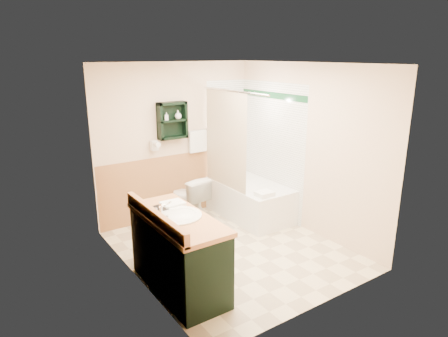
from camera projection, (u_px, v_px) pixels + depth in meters
floor at (232, 250)px, 5.31m from camera, size 3.00×3.00×0.00m
back_wall at (176, 141)px, 6.18m from camera, size 2.60×0.04×2.40m
left_wall at (131, 181)px, 4.26m from camera, size 0.04×3.00×2.40m
right_wall at (308, 149)px, 5.68m from camera, size 0.04×3.00×2.40m
ceiling at (233, 62)px, 4.63m from camera, size 2.60×3.00×0.04m
wainscot_left at (138, 240)px, 4.47m from camera, size 2.98×2.98×1.00m
wainscot_back at (178, 185)px, 6.35m from camera, size 2.58×2.58×1.00m
mirror_frame at (156, 165)px, 3.77m from camera, size 1.30×1.30×1.00m
mirror_glass at (157, 165)px, 3.77m from camera, size 1.20×1.20×0.90m
tile_right at (271, 150)px, 6.30m from camera, size 1.50×1.50×2.10m
tile_back at (231, 143)px, 6.74m from camera, size 0.95×0.95×2.10m
tile_accent at (272, 95)px, 6.06m from camera, size 1.50×1.50×0.10m
wall_shelf at (172, 120)px, 5.94m from camera, size 0.45×0.15×0.55m
hair_dryer at (154, 146)px, 5.89m from camera, size 0.10×0.24×0.18m
towel_bar at (197, 130)px, 6.27m from camera, size 0.40×0.06×0.40m
curtain_rod at (232, 91)px, 5.63m from camera, size 0.03×1.60×0.03m
shower_curtain at (225, 147)px, 6.01m from camera, size 1.05×1.05×1.70m
vanity at (179, 253)px, 4.32m from camera, size 0.59×1.36×0.86m
bathtub at (249, 199)px, 6.39m from camera, size 0.81×1.50×0.54m
toilet at (188, 199)px, 6.17m from camera, size 0.48×0.76×0.70m
counter_towel at (173, 204)px, 4.49m from camera, size 0.25×0.20×0.04m
vanity_book at (152, 203)px, 4.30m from camera, size 0.16×0.03×0.21m
tub_towel at (264, 194)px, 5.71m from camera, size 0.24×0.20×0.07m
soap_bottle_a at (167, 118)px, 5.87m from camera, size 0.09×0.13×0.05m
soap_bottle_b at (178, 116)px, 5.97m from camera, size 0.12×0.14×0.10m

